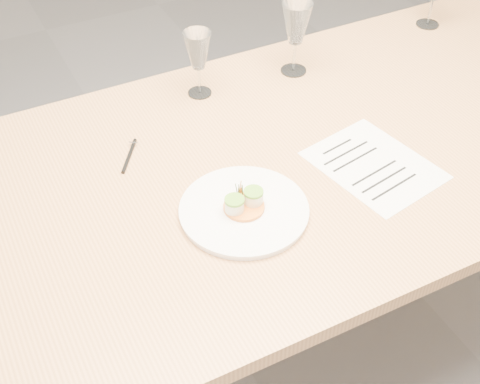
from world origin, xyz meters
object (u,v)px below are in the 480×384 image
ballpoint_pen (129,156)px  wine_glass_2 (296,25)px  dining_table (235,192)px  dinner_plate (244,209)px  recipe_sheet (374,165)px  wine_glass_1 (198,52)px

ballpoint_pen → wine_glass_2: (0.58, 0.16, 0.15)m
dining_table → ballpoint_pen: bearing=140.4°
dinner_plate → recipe_sheet: 0.37m
wine_glass_1 → wine_glass_2: wine_glass_2 is taller
dining_table → dinner_plate: size_ratio=7.99×
dinner_plate → wine_glass_1: (0.11, 0.49, 0.12)m
dining_table → wine_glass_2: wine_glass_2 is taller
wine_glass_1 → ballpoint_pen: bearing=-147.2°
recipe_sheet → wine_glass_1: bearing=106.8°
dining_table → wine_glass_2: (0.36, 0.33, 0.22)m
ballpoint_pen → dining_table: bearing=-96.0°
dining_table → recipe_sheet: (0.32, -0.13, 0.07)m
ballpoint_pen → wine_glass_2: bearing=-41.0°
dinner_plate → recipe_sheet: bearing=0.6°
dining_table → wine_glass_2: 0.54m
dinner_plate → wine_glass_2: size_ratio=1.38×
dinner_plate → dining_table: bearing=71.3°
recipe_sheet → wine_glass_1: (-0.26, 0.49, 0.13)m
recipe_sheet → wine_glass_1: size_ratio=1.80×
dinner_plate → ballpoint_pen: size_ratio=2.61×
wine_glass_1 → recipe_sheet: bearing=-62.5°
dining_table → wine_glass_1: 0.41m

